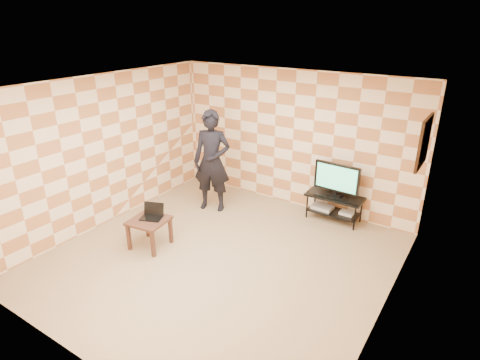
# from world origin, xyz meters

# --- Properties ---
(floor) EXTENTS (5.00, 5.00, 0.00)m
(floor) POSITION_xyz_m (0.00, 0.00, 0.00)
(floor) COLOR tan
(floor) RESTS_ON ground
(wall_back) EXTENTS (5.00, 0.02, 2.70)m
(wall_back) POSITION_xyz_m (0.00, 2.50, 1.35)
(wall_back) COLOR #F9DFB9
(wall_back) RESTS_ON ground
(wall_front) EXTENTS (5.00, 0.02, 2.70)m
(wall_front) POSITION_xyz_m (0.00, -2.50, 1.35)
(wall_front) COLOR #F9DFB9
(wall_front) RESTS_ON ground
(wall_left) EXTENTS (0.02, 5.00, 2.70)m
(wall_left) POSITION_xyz_m (-2.50, 0.00, 1.35)
(wall_left) COLOR #F9DFB9
(wall_left) RESTS_ON ground
(wall_right) EXTENTS (0.02, 5.00, 2.70)m
(wall_right) POSITION_xyz_m (2.50, 0.00, 1.35)
(wall_right) COLOR #F9DFB9
(wall_right) RESTS_ON ground
(ceiling) EXTENTS (5.00, 5.00, 0.02)m
(ceiling) POSITION_xyz_m (0.00, 0.00, 2.70)
(ceiling) COLOR white
(ceiling) RESTS_ON wall_back
(wall_art) EXTENTS (0.04, 0.72, 0.72)m
(wall_art) POSITION_xyz_m (2.47, 1.55, 1.95)
(wall_art) COLOR black
(wall_art) RESTS_ON wall_right
(tv_stand) EXTENTS (1.05, 0.47, 0.50)m
(tv_stand) POSITION_xyz_m (1.03, 2.25, 0.37)
(tv_stand) COLOR black
(tv_stand) RESTS_ON floor
(tv) EXTENTS (0.86, 0.18, 0.62)m
(tv) POSITION_xyz_m (1.03, 2.25, 0.85)
(tv) COLOR black
(tv) RESTS_ON tv_stand
(dvd_player) EXTENTS (0.40, 0.30, 0.07)m
(dvd_player) POSITION_xyz_m (0.81, 2.25, 0.21)
(dvd_player) COLOR #BABABC
(dvd_player) RESTS_ON tv_stand
(game_console) EXTENTS (0.25, 0.18, 0.06)m
(game_console) POSITION_xyz_m (1.28, 2.27, 0.20)
(game_console) COLOR silver
(game_console) RESTS_ON tv_stand
(side_table) EXTENTS (0.65, 0.65, 0.50)m
(side_table) POSITION_xyz_m (-1.19, -0.33, 0.41)
(side_table) COLOR #392117
(side_table) RESTS_ON floor
(laptop) EXTENTS (0.42, 0.38, 0.23)m
(laptop) POSITION_xyz_m (-1.19, -0.23, 0.55)
(laptop) COLOR black
(laptop) RESTS_ON side_table
(person) EXTENTS (0.84, 0.69, 1.99)m
(person) POSITION_xyz_m (-1.18, 1.41, 0.99)
(person) COLOR black
(person) RESTS_ON floor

